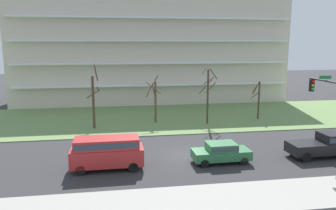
{
  "coord_description": "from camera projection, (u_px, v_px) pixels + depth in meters",
  "views": [
    {
      "loc": [
        -5.4,
        -24.94,
        9.01
      ],
      "look_at": [
        -0.6,
        6.0,
        3.11
      ],
      "focal_mm": 34.82,
      "sensor_mm": 36.0,
      "label": 1
    }
  ],
  "objects": [
    {
      "name": "sidewalk_curb_near",
      "position": [
        215.0,
        200.0,
        18.91
      ],
      "size": [
        80.0,
        4.0,
        0.15
      ],
      "primitive_type": "cube",
      "color": "#99968E",
      "rests_on": "ground"
    },
    {
      "name": "tree_right",
      "position": [
        258.0,
        99.0,
        39.05
      ],
      "size": [
        1.23,
        1.0,
        4.6
      ],
      "color": "#4C3828",
      "rests_on": "ground"
    },
    {
      "name": "tree_far_left",
      "position": [
        94.0,
        100.0,
        34.53
      ],
      "size": [
        1.4,
        1.39,
        6.91
      ],
      "color": "#4C3828",
      "rests_on": "ground"
    },
    {
      "name": "van_red_near_left",
      "position": [
        107.0,
        151.0,
        23.55
      ],
      "size": [
        5.22,
        2.06,
        2.36
      ],
      "rotation": [
        0.0,
        0.0,
        0.01
      ],
      "color": "#B22828",
      "rests_on": "ground"
    },
    {
      "name": "tree_left",
      "position": [
        155.0,
        99.0,
        37.03
      ],
      "size": [
        1.63,
        2.21,
        5.5
      ],
      "color": "brown",
      "rests_on": "ground"
    },
    {
      "name": "pickup_black_center_right",
      "position": [
        324.0,
        145.0,
        26.21
      ],
      "size": [
        5.45,
        2.15,
        1.95
      ],
      "rotation": [
        0.0,
        0.0,
        0.03
      ],
      "color": "black",
      "rests_on": "ground"
    },
    {
      "name": "grass_lawn_strip",
      "position": [
        163.0,
        117.0,
        40.28
      ],
      "size": [
        80.0,
        16.0,
        0.08
      ],
      "primitive_type": "cube",
      "color": "#66844C",
      "rests_on": "ground"
    },
    {
      "name": "ground",
      "position": [
        186.0,
        155.0,
        26.7
      ],
      "size": [
        160.0,
        160.0,
        0.0
      ],
      "primitive_type": "plane",
      "color": "#2D2D30"
    },
    {
      "name": "traffic_signal_mast",
      "position": [
        331.0,
        110.0,
        21.98
      ],
      "size": [
        0.9,
        4.1,
        6.88
      ],
      "color": "black",
      "rests_on": "ground"
    },
    {
      "name": "sedan_green_center_left",
      "position": [
        221.0,
        152.0,
        24.94
      ],
      "size": [
        4.43,
        1.88,
        1.57
      ],
      "rotation": [
        0.0,
        0.0,
        0.02
      ],
      "color": "#2D6B3D",
      "rests_on": "ground"
    },
    {
      "name": "apartment_building",
      "position": [
        151.0,
        51.0,
        52.85
      ],
      "size": [
        41.1,
        13.81,
        15.73
      ],
      "color": "beige",
      "rests_on": "ground"
    },
    {
      "name": "tree_center",
      "position": [
        208.0,
        94.0,
        36.48
      ],
      "size": [
        1.92,
        1.96,
        6.45
      ],
      "color": "#4C3828",
      "rests_on": "ground"
    }
  ]
}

